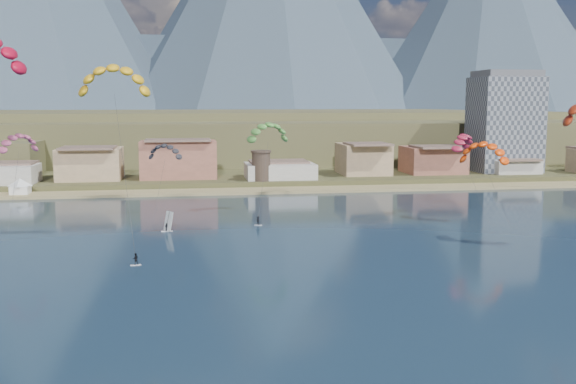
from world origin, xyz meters
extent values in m
plane|color=black|center=(0.00, 0.00, 0.00)|extent=(2400.00, 2400.00, 0.00)
cube|color=tan|center=(0.00, 106.00, 0.25)|extent=(2200.00, 12.00, 0.90)
cube|color=brown|center=(0.00, 560.00, 0.00)|extent=(2200.00, 900.00, 4.00)
cube|color=brown|center=(40.00, 220.00, 9.50)|extent=(320.00, 150.00, 15.00)
cube|color=brown|center=(-40.00, 260.00, 11.00)|extent=(380.00, 170.00, 18.00)
cone|color=#2B3948|center=(400.00, 800.00, 147.00)|extent=(380.00, 380.00, 290.00)
cube|color=#2B3948|center=(0.00, 900.00, 57.00)|extent=(2000.00, 200.00, 110.00)
cube|color=gray|center=(85.00, 128.00, 17.00)|extent=(20.00, 16.00, 30.00)
cube|color=#59595E|center=(85.00, 128.00, 33.00)|extent=(18.00, 14.40, 2.00)
cylinder|color=#47382D|center=(5.00, 114.00, 6.00)|extent=(5.20, 5.20, 8.00)
cylinder|color=#47382D|center=(5.00, 114.00, 10.30)|extent=(5.82, 5.82, 0.60)
cube|color=white|center=(-58.00, 106.00, 1.70)|extent=(4.50, 4.50, 2.00)
pyramid|color=white|center=(-58.00, 106.00, 4.70)|extent=(6.40, 6.40, 2.00)
cube|color=silver|center=(-23.21, 28.85, 0.05)|extent=(1.60, 0.77, 0.10)
imported|color=black|center=(-23.21, 28.85, 0.99)|extent=(0.98, 0.83, 1.77)
cylinder|color=#262626|center=(-25.08, 36.20, 13.15)|extent=(0.05, 0.05, 28.41)
cube|color=silver|center=(-1.99, 57.33, 0.05)|extent=(1.55, 0.96, 0.10)
imported|color=black|center=(-1.99, 57.33, 0.95)|extent=(1.26, 1.00, 1.71)
cylinder|color=#262626|center=(-0.22, 63.46, 8.41)|extent=(0.05, 0.05, 19.43)
cylinder|color=#262626|center=(-46.92, 58.21, 7.45)|extent=(0.04, 0.04, 16.39)
cylinder|color=#262626|center=(-20.06, 66.86, 6.22)|extent=(0.04, 0.04, 14.29)
cylinder|color=#262626|center=(42.32, 49.29, 6.21)|extent=(0.04, 0.04, 14.28)
cylinder|color=#262626|center=(40.79, 56.06, 7.16)|extent=(0.04, 0.04, 15.89)
cube|color=silver|center=(-19.47, 53.87, 0.05)|extent=(2.12, 0.64, 0.11)
imported|color=black|center=(-19.47, 53.87, 0.86)|extent=(0.75, 0.49, 1.52)
cube|color=white|center=(-19.12, 53.87, 1.95)|extent=(0.85, 2.30, 3.62)
camera|label=1|loc=(-15.13, -65.96, 23.60)|focal=40.20mm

